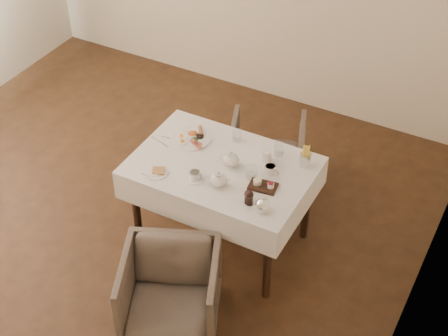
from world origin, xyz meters
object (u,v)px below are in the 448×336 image
at_px(armchair_far, 267,153).
at_px(breakfast_plate, 191,137).
at_px(armchair_near, 170,292).
at_px(teapot_centre, 231,159).
at_px(table, 222,177).

xyz_separation_m(armchair_far, breakfast_plate, (-0.33, -0.66, 0.48)).
bearing_deg(armchair_far, breakfast_plate, 42.48).
height_order(armchair_near, armchair_far, armchair_near).
distance_m(armchair_far, teapot_centre, 0.97).
bearing_deg(armchair_near, armchair_far, 69.31).
distance_m(armchair_near, teapot_centre, 1.02).
distance_m(breakfast_plate, teapot_centre, 0.44).
bearing_deg(armchair_near, teapot_centre, 66.92).
height_order(table, armchair_near, table).
bearing_deg(teapot_centre, armchair_far, 85.59).
height_order(table, teapot_centre, teapot_centre).
bearing_deg(teapot_centre, table, -169.19).
height_order(table, armchair_far, table).
bearing_deg(teapot_centre, armchair_near, -99.37).
relative_size(armchair_near, teapot_centre, 4.12).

